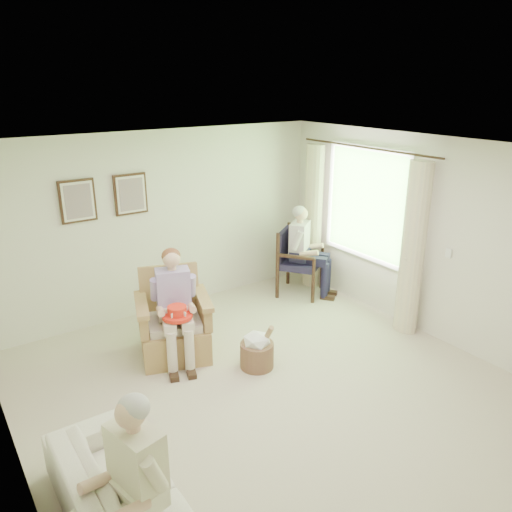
% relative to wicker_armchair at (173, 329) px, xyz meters
% --- Properties ---
extents(floor, '(5.50, 5.50, 0.00)m').
position_rel_wicker_armchair_xyz_m(floor, '(0.53, -1.44, -0.34)').
color(floor, beige).
rests_on(floor, ground).
extents(back_wall, '(5.00, 0.04, 2.60)m').
position_rel_wicker_armchair_xyz_m(back_wall, '(0.53, 1.31, 0.96)').
color(back_wall, silver).
rests_on(back_wall, ground).
extents(left_wall, '(0.04, 5.50, 2.60)m').
position_rel_wicker_armchair_xyz_m(left_wall, '(-1.97, -1.44, 0.96)').
color(left_wall, silver).
rests_on(left_wall, ground).
extents(right_wall, '(0.04, 5.50, 2.60)m').
position_rel_wicker_armchair_xyz_m(right_wall, '(3.03, -1.44, 0.96)').
color(right_wall, silver).
rests_on(right_wall, ground).
extents(ceiling, '(5.00, 5.50, 0.02)m').
position_rel_wicker_armchair_xyz_m(ceiling, '(0.53, -1.44, 2.26)').
color(ceiling, white).
rests_on(ceiling, back_wall).
extents(window, '(0.13, 2.50, 1.63)m').
position_rel_wicker_armchair_xyz_m(window, '(3.00, -0.24, 1.25)').
color(window, '#2D6B23').
rests_on(window, right_wall).
extents(curtain_left, '(0.34, 0.34, 2.30)m').
position_rel_wicker_armchair_xyz_m(curtain_left, '(2.86, -1.22, 0.81)').
color(curtain_left, beige).
rests_on(curtain_left, ground).
extents(curtain_right, '(0.34, 0.34, 2.30)m').
position_rel_wicker_armchair_xyz_m(curtain_right, '(2.86, 0.74, 0.81)').
color(curtain_right, beige).
rests_on(curtain_right, ground).
extents(framed_print_left, '(0.45, 0.05, 0.55)m').
position_rel_wicker_armchair_xyz_m(framed_print_left, '(-0.62, 1.27, 1.44)').
color(framed_print_left, '#382114').
rests_on(framed_print_left, back_wall).
extents(framed_print_right, '(0.45, 0.05, 0.55)m').
position_rel_wicker_armchair_xyz_m(framed_print_right, '(0.08, 1.27, 1.44)').
color(framed_print_right, '#382114').
rests_on(framed_print_right, back_wall).
extents(wicker_armchair, '(0.83, 0.82, 1.06)m').
position_rel_wicker_armchair_xyz_m(wicker_armchair, '(0.00, 0.00, 0.00)').
color(wicker_armchair, tan).
rests_on(wicker_armchair, ground).
extents(wood_armchair, '(0.66, 0.62, 1.02)m').
position_rel_wicker_armchair_xyz_m(wood_armchair, '(2.48, 0.66, 0.22)').
color(wood_armchair, black).
rests_on(wood_armchair, ground).
extents(sofa, '(2.00, 0.78, 0.58)m').
position_rel_wicker_armchair_xyz_m(sofa, '(-1.42, -2.21, -0.05)').
color(sofa, '#F0E5CF').
rests_on(sofa, ground).
extents(person_wicker, '(0.40, 0.63, 1.36)m').
position_rel_wicker_armchair_xyz_m(person_wicker, '(0.00, -0.14, 0.46)').
color(person_wicker, beige).
rests_on(person_wicker, ground).
extents(person_dark, '(0.40, 0.63, 1.39)m').
position_rel_wicker_armchair_xyz_m(person_dark, '(2.48, 0.49, 0.49)').
color(person_dark, '#1A1734').
rests_on(person_dark, ground).
extents(person_sofa, '(0.42, 0.63, 1.25)m').
position_rel_wicker_armchair_xyz_m(person_sofa, '(-1.42, -2.40, 0.37)').
color(person_sofa, beige).
rests_on(person_sofa, ground).
extents(red_hat, '(0.35, 0.35, 0.14)m').
position_rel_wicker_armchair_xyz_m(red_hat, '(-0.08, -0.33, 0.37)').
color(red_hat, red).
rests_on(red_hat, person_wicker).
extents(hatbox, '(0.52, 0.52, 0.59)m').
position_rel_wicker_armchair_xyz_m(hatbox, '(0.68, -0.84, -0.11)').
color(hatbox, '#9D6C55').
rests_on(hatbox, ground).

